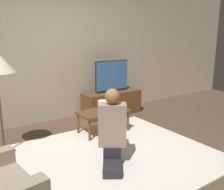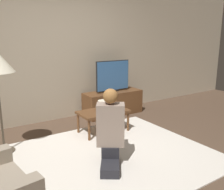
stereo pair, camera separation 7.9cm
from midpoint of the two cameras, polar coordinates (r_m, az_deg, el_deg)
name	(u,v)px [view 2 (the right image)]	position (r m, az deg, el deg)	size (l,w,h in m)	color
ground_plane	(114,156)	(3.51, 1.15, -13.68)	(10.00, 10.00, 0.00)	brown
wall_back	(57,52)	(4.85, -11.96, 9.58)	(10.00, 0.06, 2.60)	tan
rug	(114,155)	(3.51, 1.15, -13.57)	(2.56, 2.28, 0.02)	silver
tv_stand	(113,103)	(5.18, 0.64, -1.80)	(1.22, 0.45, 0.48)	brown
tv	(113,76)	(5.07, 0.63, 4.36)	(0.77, 0.08, 0.63)	black
coffee_table	(103,113)	(4.17, -1.46, -4.19)	(0.83, 0.47, 0.38)	brown
person_kneeling	(111,128)	(3.10, 0.39, -7.66)	(0.65, 0.79, 0.97)	#232328
table_lamp	(103,104)	(4.14, -1.47, -2.18)	(0.18, 0.18, 0.17)	#4C3823
remote	(102,112)	(4.04, -1.67, -3.97)	(0.04, 0.15, 0.02)	black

